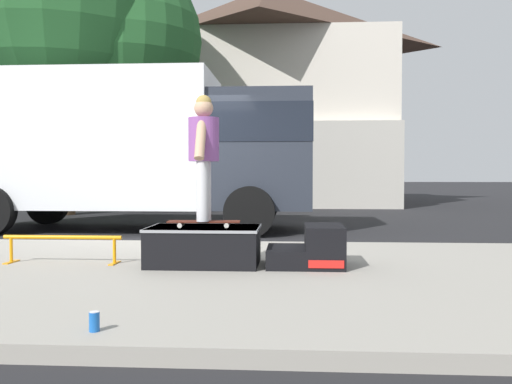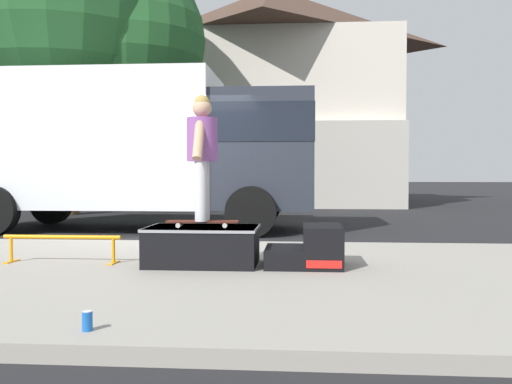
# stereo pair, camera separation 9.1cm
# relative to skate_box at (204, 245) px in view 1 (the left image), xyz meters

# --- Properties ---
(ground_plane) EXTENTS (140.00, 140.00, 0.00)m
(ground_plane) POSITION_rel_skate_box_xyz_m (-1.06, 2.63, -0.34)
(ground_plane) COLOR black
(sidewalk_slab) EXTENTS (50.00, 5.00, 0.12)m
(sidewalk_slab) POSITION_rel_skate_box_xyz_m (-1.06, -0.37, -0.28)
(sidewalk_slab) COLOR gray
(sidewalk_slab) RESTS_ON ground
(skate_box) EXTENTS (1.21, 0.81, 0.42)m
(skate_box) POSITION_rel_skate_box_xyz_m (0.00, 0.00, 0.00)
(skate_box) COLOR black
(skate_box) RESTS_ON sidewalk_slab
(kicker_ramp) EXTENTS (0.82, 0.74, 0.44)m
(kicker_ramp) POSITION_rel_skate_box_xyz_m (1.17, -0.00, -0.04)
(kicker_ramp) COLOR black
(kicker_ramp) RESTS_ON sidewalk_slab
(grind_rail) EXTENTS (1.34, 0.28, 0.31)m
(grind_rail) POSITION_rel_skate_box_xyz_m (-1.59, 0.01, 0.01)
(grind_rail) COLOR orange
(grind_rail) RESTS_ON sidewalk_slab
(skateboard) EXTENTS (0.79, 0.24, 0.07)m
(skateboard) POSITION_rel_skate_box_xyz_m (0.00, -0.05, 0.25)
(skateboard) COLOR #4C1E14
(skateboard) RESTS_ON skate_box
(skater_kid) EXTENTS (0.33, 0.70, 1.35)m
(skater_kid) POSITION_rel_skate_box_xyz_m (0.00, -0.05, 1.06)
(skater_kid) COLOR silver
(skater_kid) RESTS_ON skateboard
(soda_can) EXTENTS (0.07, 0.07, 0.13)m
(soda_can) POSITION_rel_skate_box_xyz_m (-0.28, -2.58, -0.16)
(soda_can) COLOR #1959B2
(soda_can) RESTS_ON sidewalk_slab
(box_truck) EXTENTS (6.91, 2.63, 3.05)m
(box_truck) POSITION_rel_skate_box_xyz_m (-2.11, 4.83, 1.36)
(box_truck) COLOR white
(box_truck) RESTS_ON ground
(street_tree_neighbour) EXTENTS (6.93, 6.30, 8.67)m
(street_tree_neighbour) POSITION_rel_skate_box_xyz_m (-4.88, 8.76, 5.00)
(street_tree_neighbour) COLOR brown
(street_tree_neighbour) RESTS_ON ground
(house_behind) EXTENTS (9.54, 8.23, 8.40)m
(house_behind) POSITION_rel_skate_box_xyz_m (-0.04, 15.83, 3.90)
(house_behind) COLOR beige
(house_behind) RESTS_ON ground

